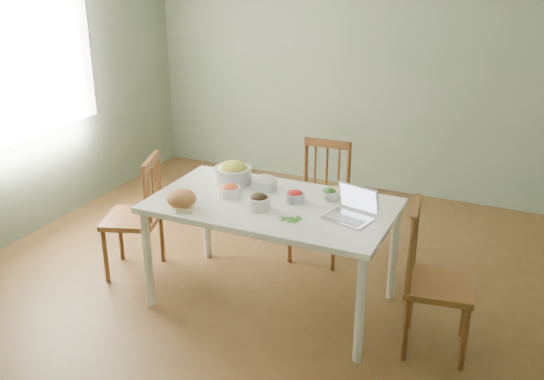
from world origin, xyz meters
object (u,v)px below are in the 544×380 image
at_px(chair_far, 319,203).
at_px(bread_boule, 182,199).
at_px(chair_left, 132,216).
at_px(dining_table, 272,254).
at_px(chair_right, 440,281).
at_px(bowl_squash, 233,173).
at_px(laptop, 348,205).

bearing_deg(chair_far, bread_boule, -119.52).
relative_size(chair_far, chair_left, 1.01).
height_order(dining_table, chair_far, chair_far).
bearing_deg(chair_right, dining_table, 78.51).
height_order(bread_boule, bowl_squash, bowl_squash).
height_order(bread_boule, laptop, laptop).
height_order(dining_table, laptop, laptop).
distance_m(dining_table, chair_right, 1.24).
height_order(chair_right, bread_boule, chair_right).
xyz_separation_m(chair_far, chair_right, (1.17, -0.90, 0.01)).
height_order(chair_far, bowl_squash, chair_far).
xyz_separation_m(chair_left, laptop, (1.81, -0.01, 0.42)).
xyz_separation_m(chair_far, chair_left, (-1.29, -0.86, -0.00)).
relative_size(chair_right, bread_boule, 4.90).
relative_size(dining_table, chair_far, 1.73).
bearing_deg(bread_boule, chair_far, 62.57).
distance_m(chair_left, bread_boule, 0.84).
height_order(chair_left, laptop, laptop).
distance_m(dining_table, bowl_squash, 0.70).
bearing_deg(laptop, dining_table, -170.83).
height_order(dining_table, chair_left, chair_left).
relative_size(chair_left, laptop, 3.25).
relative_size(dining_table, chair_left, 1.74).
relative_size(dining_table, bread_boule, 8.34).
distance_m(bread_boule, laptop, 1.16).
bearing_deg(bread_boule, chair_right, 8.38).
bearing_deg(dining_table, laptop, -4.79).
height_order(chair_right, laptop, laptop).
distance_m(chair_right, laptop, 0.77).
bearing_deg(chair_right, chair_left, 81.19).
height_order(dining_table, bowl_squash, bowl_squash).
xyz_separation_m(chair_left, bread_boule, (0.68, -0.30, 0.38)).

